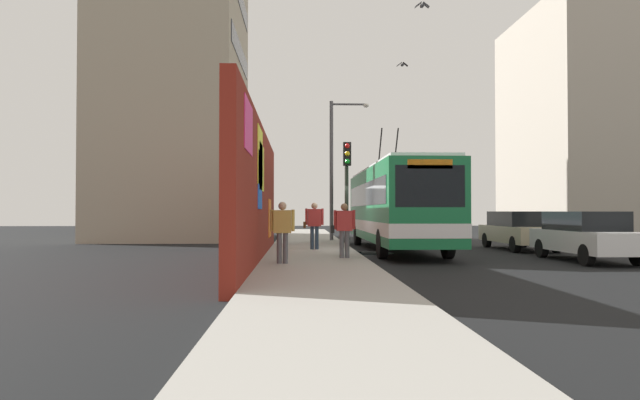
{
  "coord_description": "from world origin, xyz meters",
  "views": [
    {
      "loc": [
        -20.91,
        2.1,
        1.59
      ],
      "look_at": [
        -0.94,
        1.32,
        1.99
      ],
      "focal_mm": 31.37,
      "sensor_mm": 36.0,
      "label": 1
    }
  ],
  "objects_px": {
    "pedestrian_midblock": "(314,222)",
    "pedestrian_near_wall": "(282,227)",
    "city_bus": "(395,204)",
    "parked_car_champagne": "(519,229)",
    "parked_car_white": "(585,235)",
    "traffic_light": "(347,177)",
    "street_lamp": "(336,160)",
    "pedestrian_at_curb": "(344,226)"
  },
  "relations": [
    {
      "from": "pedestrian_midblock",
      "to": "pedestrian_near_wall",
      "type": "height_order",
      "value": "pedestrian_midblock"
    },
    {
      "from": "parked_car_white",
      "to": "pedestrian_at_curb",
      "type": "bearing_deg",
      "value": 91.29
    },
    {
      "from": "parked_car_champagne",
      "to": "pedestrian_midblock",
      "type": "relative_size",
      "value": 2.74
    },
    {
      "from": "parked_car_champagne",
      "to": "pedestrian_midblock",
      "type": "distance_m",
      "value": 8.66
    },
    {
      "from": "city_bus",
      "to": "pedestrian_at_curb",
      "type": "distance_m",
      "value": 5.8
    },
    {
      "from": "city_bus",
      "to": "pedestrian_at_curb",
      "type": "bearing_deg",
      "value": 154.43
    },
    {
      "from": "city_bus",
      "to": "traffic_light",
      "type": "xyz_separation_m",
      "value": [
        -2.35,
        2.15,
        0.95
      ]
    },
    {
      "from": "parked_car_white",
      "to": "pedestrian_midblock",
      "type": "height_order",
      "value": "pedestrian_midblock"
    },
    {
      "from": "city_bus",
      "to": "parked_car_white",
      "type": "height_order",
      "value": "city_bus"
    },
    {
      "from": "traffic_light",
      "to": "pedestrian_midblock",
      "type": "bearing_deg",
      "value": 47.89
    },
    {
      "from": "pedestrian_near_wall",
      "to": "pedestrian_at_curb",
      "type": "xyz_separation_m",
      "value": [
        1.79,
        -1.85,
        -0.01
      ]
    },
    {
      "from": "pedestrian_near_wall",
      "to": "traffic_light",
      "type": "relative_size",
      "value": 0.43
    },
    {
      "from": "pedestrian_midblock",
      "to": "pedestrian_at_curb",
      "type": "distance_m",
      "value": 3.97
    },
    {
      "from": "pedestrian_midblock",
      "to": "pedestrian_at_curb",
      "type": "height_order",
      "value": "pedestrian_midblock"
    },
    {
      "from": "city_bus",
      "to": "pedestrian_midblock",
      "type": "xyz_separation_m",
      "value": [
        -1.31,
        3.3,
        -0.67
      ]
    },
    {
      "from": "city_bus",
      "to": "traffic_light",
      "type": "height_order",
      "value": "city_bus"
    },
    {
      "from": "parked_car_white",
      "to": "street_lamp",
      "type": "relative_size",
      "value": 0.65
    },
    {
      "from": "parked_car_white",
      "to": "parked_car_champagne",
      "type": "height_order",
      "value": "same"
    },
    {
      "from": "parked_car_white",
      "to": "parked_car_champagne",
      "type": "distance_m",
      "value": 5.34
    },
    {
      "from": "parked_car_white",
      "to": "parked_car_champagne",
      "type": "relative_size",
      "value": 0.94
    },
    {
      "from": "parked_car_champagne",
      "to": "pedestrian_at_curb",
      "type": "relative_size",
      "value": 2.87
    },
    {
      "from": "parked_car_white",
      "to": "traffic_light",
      "type": "height_order",
      "value": "traffic_light"
    },
    {
      "from": "pedestrian_midblock",
      "to": "traffic_light",
      "type": "height_order",
      "value": "traffic_light"
    },
    {
      "from": "traffic_light",
      "to": "street_lamp",
      "type": "relative_size",
      "value": 0.57
    },
    {
      "from": "pedestrian_midblock",
      "to": "pedestrian_near_wall",
      "type": "distance_m",
      "value": 5.77
    },
    {
      "from": "parked_car_champagne",
      "to": "pedestrian_midblock",
      "type": "bearing_deg",
      "value": 100.84
    },
    {
      "from": "parked_car_champagne",
      "to": "pedestrian_at_curb",
      "type": "height_order",
      "value": "pedestrian_at_curb"
    },
    {
      "from": "city_bus",
      "to": "parked_car_champagne",
      "type": "xyz_separation_m",
      "value": [
        0.32,
        -5.2,
        -1.03
      ]
    },
    {
      "from": "pedestrian_at_curb",
      "to": "parked_car_white",
      "type": "bearing_deg",
      "value": -88.71
    },
    {
      "from": "street_lamp",
      "to": "parked_car_champagne",
      "type": "bearing_deg",
      "value": -124.76
    },
    {
      "from": "traffic_light",
      "to": "pedestrian_near_wall",
      "type": "bearing_deg",
      "value": 154.75
    },
    {
      "from": "pedestrian_near_wall",
      "to": "street_lamp",
      "type": "distance_m",
      "value": 12.89
    },
    {
      "from": "street_lamp",
      "to": "traffic_light",
      "type": "bearing_deg",
      "value": 179.12
    },
    {
      "from": "parked_car_champagne",
      "to": "pedestrian_near_wall",
      "type": "xyz_separation_m",
      "value": [
        -7.3,
        9.54,
        0.31
      ]
    },
    {
      "from": "pedestrian_near_wall",
      "to": "street_lamp",
      "type": "xyz_separation_m",
      "value": [
        12.32,
        -2.3,
        2.99
      ]
    },
    {
      "from": "pedestrian_near_wall",
      "to": "pedestrian_at_curb",
      "type": "distance_m",
      "value": 2.58
    },
    {
      "from": "pedestrian_near_wall",
      "to": "traffic_light",
      "type": "height_order",
      "value": "traffic_light"
    },
    {
      "from": "pedestrian_midblock",
      "to": "street_lamp",
      "type": "xyz_separation_m",
      "value": [
        6.65,
        -1.27,
        2.94
      ]
    },
    {
      "from": "parked_car_white",
      "to": "city_bus",
      "type": "bearing_deg",
      "value": 46.01
    },
    {
      "from": "city_bus",
      "to": "pedestrian_midblock",
      "type": "relative_size",
      "value": 6.88
    },
    {
      "from": "pedestrian_midblock",
      "to": "traffic_light",
      "type": "relative_size",
      "value": 0.45
    },
    {
      "from": "pedestrian_midblock",
      "to": "traffic_light",
      "type": "distance_m",
      "value": 2.24
    }
  ]
}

